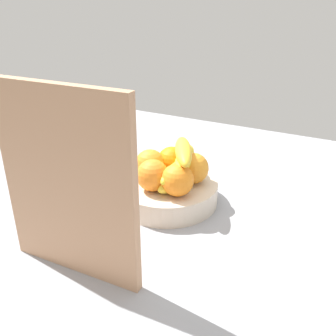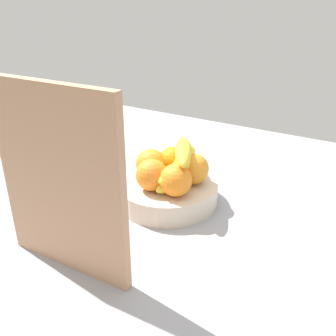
{
  "view_description": "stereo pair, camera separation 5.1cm",
  "coord_description": "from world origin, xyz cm",
  "px_view_note": "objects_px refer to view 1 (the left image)",
  "views": [
    {
      "loc": [
        -39.92,
        71.58,
        48.45
      ],
      "look_at": [
        -0.19,
        -2.85,
        9.47
      ],
      "focal_mm": 40.38,
      "sensor_mm": 36.0,
      "label": 1
    },
    {
      "loc": [
        -44.36,
        69.03,
        48.45
      ],
      "look_at": [
        -0.19,
        -2.85,
        9.47
      ],
      "focal_mm": 40.38,
      "sensor_mm": 36.0,
      "label": 2
    }
  ],
  "objects_px": {
    "orange_back_left": "(193,168)",
    "banana_bunch": "(182,165)",
    "orange_front_left": "(150,164)",
    "orange_back_right": "(172,161)",
    "orange_center": "(177,180)",
    "cutting_board": "(67,186)",
    "fruit_bowl": "(168,192)",
    "orange_front_right": "(153,175)"
  },
  "relations": [
    {
      "from": "orange_back_left",
      "to": "banana_bunch",
      "type": "relative_size",
      "value": 0.4
    },
    {
      "from": "orange_front_left",
      "to": "orange_back_right",
      "type": "distance_m",
      "value": 0.06
    },
    {
      "from": "orange_center",
      "to": "orange_back_right",
      "type": "bearing_deg",
      "value": -55.75
    },
    {
      "from": "banana_bunch",
      "to": "cutting_board",
      "type": "bearing_deg",
      "value": 77.73
    },
    {
      "from": "cutting_board",
      "to": "fruit_bowl",
      "type": "bearing_deg",
      "value": -98.31
    },
    {
      "from": "orange_front_left",
      "to": "banana_bunch",
      "type": "relative_size",
      "value": 0.4
    },
    {
      "from": "fruit_bowl",
      "to": "orange_center",
      "type": "relative_size",
      "value": 3.29
    },
    {
      "from": "orange_center",
      "to": "banana_bunch",
      "type": "xyz_separation_m",
      "value": [
        0.01,
        -0.05,
        0.01
      ]
    },
    {
      "from": "orange_front_right",
      "to": "cutting_board",
      "type": "distance_m",
      "value": 0.27
    },
    {
      "from": "orange_back_right",
      "to": "banana_bunch",
      "type": "relative_size",
      "value": 0.4
    },
    {
      "from": "orange_front_left",
      "to": "cutting_board",
      "type": "height_order",
      "value": "cutting_board"
    },
    {
      "from": "fruit_bowl",
      "to": "cutting_board",
      "type": "distance_m",
      "value": 0.35
    },
    {
      "from": "fruit_bowl",
      "to": "cutting_board",
      "type": "bearing_deg",
      "value": 83.72
    },
    {
      "from": "fruit_bowl",
      "to": "orange_front_right",
      "type": "height_order",
      "value": "orange_front_right"
    },
    {
      "from": "orange_center",
      "to": "orange_back_right",
      "type": "height_order",
      "value": "same"
    },
    {
      "from": "orange_center",
      "to": "cutting_board",
      "type": "relative_size",
      "value": 0.21
    },
    {
      "from": "orange_center",
      "to": "cutting_board",
      "type": "bearing_deg",
      "value": 72.6
    },
    {
      "from": "fruit_bowl",
      "to": "orange_front_right",
      "type": "relative_size",
      "value": 3.29
    },
    {
      "from": "orange_front_left",
      "to": "orange_back_left",
      "type": "height_order",
      "value": "same"
    },
    {
      "from": "orange_front_right",
      "to": "orange_center",
      "type": "bearing_deg",
      "value": -174.98
    },
    {
      "from": "cutting_board",
      "to": "orange_back_left",
      "type": "bearing_deg",
      "value": -106.52
    },
    {
      "from": "fruit_bowl",
      "to": "orange_back_left",
      "type": "xyz_separation_m",
      "value": [
        -0.05,
        -0.03,
        0.07
      ]
    },
    {
      "from": "orange_front_right",
      "to": "cutting_board",
      "type": "xyz_separation_m",
      "value": [
        0.02,
        0.26,
        0.09
      ]
    },
    {
      "from": "orange_back_left",
      "to": "orange_back_right",
      "type": "bearing_deg",
      "value": -10.66
    },
    {
      "from": "fruit_bowl",
      "to": "orange_back_right",
      "type": "xyz_separation_m",
      "value": [
        0.01,
        -0.04,
        0.07
      ]
    },
    {
      "from": "fruit_bowl",
      "to": "orange_front_left",
      "type": "height_order",
      "value": "orange_front_left"
    },
    {
      "from": "fruit_bowl",
      "to": "orange_back_right",
      "type": "relative_size",
      "value": 3.29
    },
    {
      "from": "orange_back_left",
      "to": "orange_back_right",
      "type": "xyz_separation_m",
      "value": [
        0.07,
        -0.01,
        0.0
      ]
    },
    {
      "from": "fruit_bowl",
      "to": "orange_back_right",
      "type": "distance_m",
      "value": 0.08
    },
    {
      "from": "orange_front_right",
      "to": "orange_center",
      "type": "xyz_separation_m",
      "value": [
        -0.06,
        -0.01,
        0.0
      ]
    },
    {
      "from": "orange_front_right",
      "to": "orange_center",
      "type": "relative_size",
      "value": 1.0
    },
    {
      "from": "fruit_bowl",
      "to": "orange_back_right",
      "type": "height_order",
      "value": "orange_back_right"
    },
    {
      "from": "orange_back_right",
      "to": "banana_bunch",
      "type": "height_order",
      "value": "banana_bunch"
    },
    {
      "from": "orange_back_right",
      "to": "fruit_bowl",
      "type": "bearing_deg",
      "value": 104.84
    },
    {
      "from": "orange_front_left",
      "to": "orange_center",
      "type": "height_order",
      "value": "same"
    },
    {
      "from": "orange_back_left",
      "to": "orange_center",
      "type": "bearing_deg",
      "value": 86.11
    },
    {
      "from": "orange_front_left",
      "to": "orange_front_right",
      "type": "relative_size",
      "value": 1.0
    },
    {
      "from": "banana_bunch",
      "to": "orange_back_right",
      "type": "bearing_deg",
      "value": -37.6
    },
    {
      "from": "fruit_bowl",
      "to": "orange_front_left",
      "type": "distance_m",
      "value": 0.08
    },
    {
      "from": "orange_front_left",
      "to": "cutting_board",
      "type": "bearing_deg",
      "value": 93.21
    },
    {
      "from": "orange_front_left",
      "to": "orange_center",
      "type": "distance_m",
      "value": 0.11
    },
    {
      "from": "orange_front_left",
      "to": "orange_front_right",
      "type": "distance_m",
      "value": 0.06
    }
  ]
}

